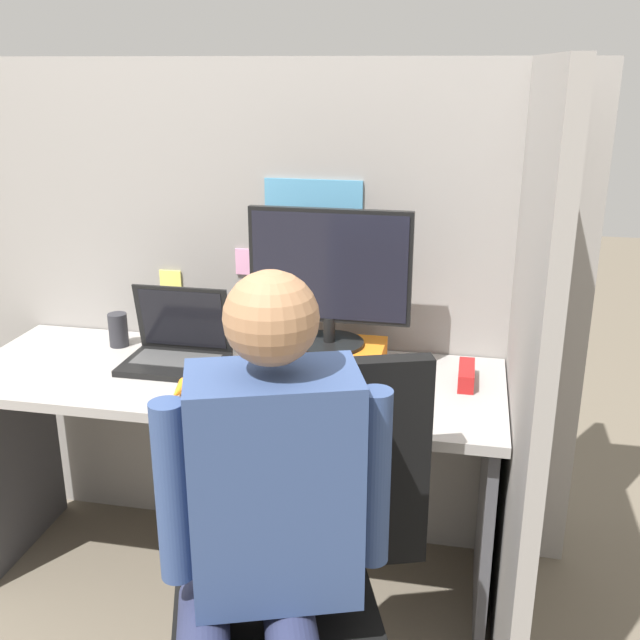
{
  "coord_description": "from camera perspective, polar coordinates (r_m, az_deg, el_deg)",
  "views": [
    {
      "loc": [
        0.69,
        -1.71,
        1.64
      ],
      "look_at": [
        0.31,
        0.15,
        0.99
      ],
      "focal_mm": 42.0,
      "sensor_mm": 36.0,
      "label": 1
    }
  ],
  "objects": [
    {
      "name": "pen_cup",
      "position": [
        2.59,
        -15.12,
        -0.73
      ],
      "size": [
        0.06,
        0.06,
        0.11
      ],
      "color": "#28282D",
      "rests_on": "desk"
    },
    {
      "name": "stapler",
      "position": [
        2.26,
        11.08,
        -4.15
      ],
      "size": [
        0.05,
        0.16,
        0.05
      ],
      "color": "#A31919",
      "rests_on": "desk"
    },
    {
      "name": "monitor",
      "position": [
        2.24,
        0.74,
        3.4
      ],
      "size": [
        0.49,
        0.21,
        0.42
      ],
      "color": "black",
      "rests_on": "paper_box"
    },
    {
      "name": "cubicle_panel_right",
      "position": [
        2.12,
        15.04,
        -4.19
      ],
      "size": [
        0.04,
        1.22,
        1.66
      ],
      "color": "gray",
      "rests_on": "ground"
    },
    {
      "name": "ground_plane",
      "position": [
        2.47,
        -8.48,
        -22.88
      ],
      "size": [
        12.0,
        12.0,
        0.0
      ],
      "primitive_type": "plane",
      "color": "#665B4C"
    },
    {
      "name": "mouse",
      "position": [
        2.16,
        -6.01,
        -5.24
      ],
      "size": [
        0.07,
        0.05,
        0.04
      ],
      "color": "black",
      "rests_on": "desk"
    },
    {
      "name": "laptop",
      "position": [
        2.4,
        -10.84,
        -2.24
      ],
      "size": [
        0.31,
        0.23,
        0.24
      ],
      "color": "black",
      "rests_on": "desk"
    },
    {
      "name": "desk",
      "position": [
        2.38,
        -6.69,
        -7.92
      ],
      "size": [
        1.65,
        0.6,
        0.74
      ],
      "color": "#9E9993",
      "rests_on": "ground"
    },
    {
      "name": "paper_box",
      "position": [
        2.32,
        0.7,
        -2.81
      ],
      "size": [
        0.34,
        0.22,
        0.08
      ],
      "color": "orange",
      "rests_on": "desk"
    },
    {
      "name": "carrot_toy",
      "position": [
        2.17,
        -10.65,
        -5.29
      ],
      "size": [
        0.04,
        0.12,
        0.04
      ],
      "color": "orange",
      "rests_on": "desk"
    },
    {
      "name": "office_chair",
      "position": [
        1.81,
        -1.31,
        -19.37
      ],
      "size": [
        0.59,
        0.63,
        1.01
      ],
      "color": "black",
      "rests_on": "ground"
    },
    {
      "name": "cubicle_panel_back",
      "position": [
        2.56,
        -4.65,
        0.59
      ],
      "size": [
        2.15,
        0.05,
        1.66
      ],
      "color": "gray",
      "rests_on": "ground"
    },
    {
      "name": "person",
      "position": [
        1.57,
        -4.52,
        -15.97
      ],
      "size": [
        0.46,
        0.47,
        1.28
      ],
      "color": "#282D4C",
      "rests_on": "ground"
    }
  ]
}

